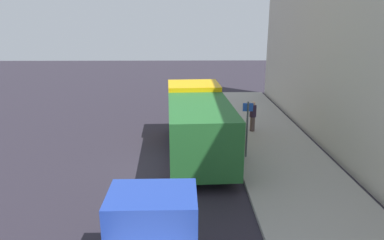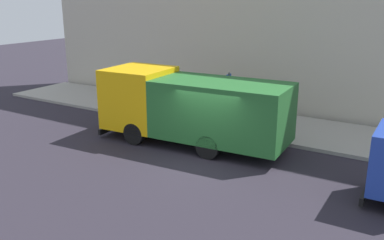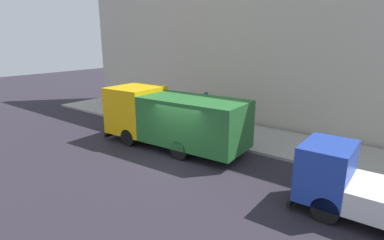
% 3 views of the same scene
% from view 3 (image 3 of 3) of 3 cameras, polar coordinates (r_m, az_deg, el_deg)
% --- Properties ---
extents(ground, '(80.00, 80.00, 0.00)m').
position_cam_3_polar(ground, '(14.02, -2.97, -7.70)').
color(ground, '#29242E').
extents(sidewalk, '(4.16, 30.00, 0.14)m').
position_cam_3_polar(sidewalk, '(17.91, 7.64, -2.43)').
color(sidewalk, '#A09B92').
rests_on(sidewalk, ground).
extents(building_facade, '(0.50, 30.00, 12.60)m').
position_cam_3_polar(building_facade, '(19.39, 12.32, 17.36)').
color(building_facade, '#BDB5A3').
rests_on(building_facade, ground).
extents(large_utility_truck, '(2.97, 7.82, 2.90)m').
position_cam_3_polar(large_utility_truck, '(15.32, -3.79, 0.51)').
color(large_utility_truck, '#F1B20C').
rests_on(large_utility_truck, ground).
extents(small_flatbed_truck, '(2.10, 4.77, 2.21)m').
position_cam_3_polar(small_flatbed_truck, '(10.82, 29.42, -11.03)').
color(small_flatbed_truck, '#203DA2').
rests_on(small_flatbed_truck, ground).
extents(pedestrian_walking, '(0.38, 0.38, 1.65)m').
position_cam_3_polar(pedestrian_walking, '(19.70, -4.58, 2.12)').
color(pedestrian_walking, brown).
rests_on(pedestrian_walking, sidewalk).
extents(traffic_cone_orange, '(0.43, 0.43, 0.61)m').
position_cam_3_polar(traffic_cone_orange, '(19.62, -8.83, 0.23)').
color(traffic_cone_orange, orange).
rests_on(traffic_cone_orange, sidewalk).
extents(street_sign_post, '(0.44, 0.08, 2.51)m').
position_cam_3_polar(street_sign_post, '(16.59, 2.60, 1.85)').
color(street_sign_post, '#4C5156').
rests_on(street_sign_post, sidewalk).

